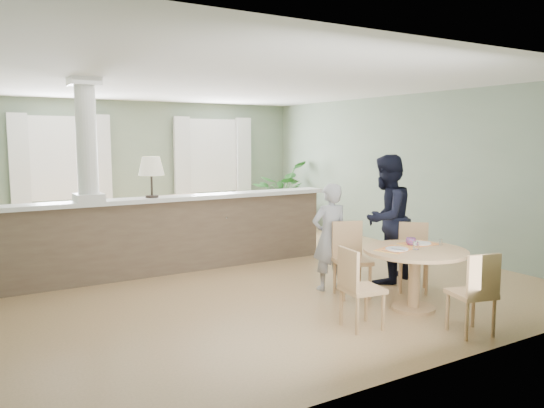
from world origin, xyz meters
TOP-DOWN VIEW (x-y plane):
  - ground at (0.00, 0.00)m, footprint 8.00×8.00m
  - room_shell at (-0.03, 0.63)m, footprint 7.02×8.02m
  - pony_wall at (-0.99, 0.20)m, footprint 5.32×0.38m
  - sofa at (-0.41, 2.03)m, footprint 3.13×1.56m
  - houseplant at (2.70, 2.85)m, footprint 1.70×1.71m
  - dining_table at (0.98, -2.79)m, footprint 1.15×1.15m
  - chair_far_boy at (0.73, -1.97)m, footprint 0.52×0.52m
  - chair_far_man at (1.57, -2.20)m, footprint 0.55×0.55m
  - chair_near at (0.88, -3.69)m, footprint 0.46×0.46m
  - chair_side at (0.02, -2.94)m, footprint 0.42×0.42m
  - child_person at (0.65, -1.66)m, footprint 0.53×0.38m
  - man_person at (1.53, -1.74)m, footprint 1.00×0.88m

SIDE VIEW (x-z plane):
  - ground at x=0.00m, z-range 0.00..0.00m
  - sofa at x=-0.41m, z-range 0.00..0.88m
  - chair_side at x=0.02m, z-range 0.04..0.88m
  - chair_near at x=0.88m, z-range 0.04..0.88m
  - chair_far_man at x=1.57m, z-range 0.04..0.90m
  - chair_far_boy at x=0.73m, z-range 0.05..0.95m
  - dining_table at x=0.98m, z-range 0.16..0.95m
  - child_person at x=0.65m, z-range 0.00..1.37m
  - pony_wall at x=-0.99m, z-range -0.64..2.06m
  - houseplant at x=2.70m, z-range 0.00..1.44m
  - man_person at x=1.53m, z-range 0.00..1.72m
  - room_shell at x=-0.03m, z-range 0.46..3.17m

